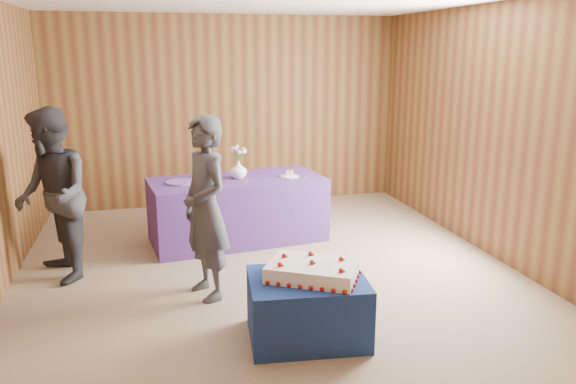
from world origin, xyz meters
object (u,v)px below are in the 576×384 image
object	(u,v)px
guest_right	(53,196)
cake_table	(307,308)
guest_left	(205,208)
vase	(238,170)
sheet_cake	(313,271)
serving_table	(238,210)

from	to	relation	value
guest_right	cake_table	bearing A→B (deg)	29.90
cake_table	guest_left	distance (m)	1.33
vase	guest_right	distance (m)	2.07
sheet_cake	guest_right	xyz separation A→B (m)	(-2.10, 1.72, 0.29)
sheet_cake	vase	bearing A→B (deg)	123.99
guest_left	guest_right	bearing A→B (deg)	-137.52
serving_table	vase	size ratio (longest dim) A/B	9.63
cake_table	serving_table	bearing A→B (deg)	99.66
cake_table	guest_right	bearing A→B (deg)	146.11
serving_table	guest_left	distance (m)	1.64
vase	guest_left	xyz separation A→B (m)	(-0.54, -1.51, -0.02)
serving_table	sheet_cake	size ratio (longest dim) A/B	2.39
serving_table	guest_right	xyz separation A→B (m)	(-1.90, -0.75, 0.48)
vase	guest_left	size ratio (longest dim) A/B	0.12
serving_table	sheet_cake	bearing A→B (deg)	-92.74
guest_right	guest_left	bearing A→B (deg)	41.67
cake_table	sheet_cake	distance (m)	0.31
serving_table	sheet_cake	world-z (taller)	serving_table
guest_right	sheet_cake	bearing A→B (deg)	30.35
vase	guest_right	world-z (taller)	guest_right
serving_table	guest_left	world-z (taller)	guest_left
serving_table	guest_left	bearing A→B (deg)	-116.45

